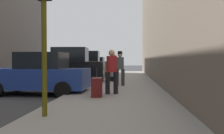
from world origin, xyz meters
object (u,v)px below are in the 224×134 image
Objects in this scene: parked_black_suv at (68,67)px; traffic_light at (44,4)px; parked_blue_sedan at (39,75)px; rolling_suitcase at (97,87)px; parked_red_hatchback at (93,66)px; pedestrian_in_red_jacket at (112,69)px; fire_hydrant at (101,74)px; duffel_bag at (112,79)px; parked_bronze_suv at (85,65)px; pedestrian_with_beanie at (120,66)px; pedestrian_in_jeans at (114,65)px.

parked_black_suv is 9.96m from traffic_light.
rolling_suitcase is (2.67, -1.50, -0.36)m from parked_blue_sedan.
pedestrian_in_red_jacket is (3.14, -16.73, 0.26)m from parked_red_hatchback.
parked_black_suv is 11.02m from parked_red_hatchback.
parked_red_hatchback is at bearing 101.37° from fire_hydrant.
traffic_light is at bearing -68.21° from parked_blue_sedan.
duffel_bag is at bearing 89.17° from rolling_suitcase.
parked_bronze_suv is 9.09m from pedestrian_with_beanie.
rolling_suitcase is (2.67, -6.50, -0.54)m from parked_black_suv.
parked_bronze_suv reaches higher than parked_blue_sedan.
parked_red_hatchback is 4.09× the size of rolling_suitcase.
pedestrian_in_red_jacket is 1.00× the size of pedestrian_in_jeans.
duffel_bag is (0.96, -1.88, -0.21)m from fire_hydrant.
rolling_suitcase is at bearing -77.98° from parked_bronze_suv.
parked_black_suv is 6.04m from parked_bronze_suv.
pedestrian_in_red_jacket is at bearing -75.03° from parked_bronze_suv.
pedestrian_with_beanie is (3.34, -2.42, 0.10)m from parked_black_suv.
parked_blue_sedan is at bearing -104.36° from fire_hydrant.
pedestrian_in_red_jacket is 5.95m from duffel_bag.
parked_blue_sedan is 1.00× the size of parked_red_hatchback.
fire_hydrant is 0.41× the size of pedestrian_in_jeans.
parked_blue_sedan is 5.00m from parked_black_suv.
duffel_bag is (2.76, 0.17, -0.74)m from parked_black_suv.
traffic_light is 2.11× the size of pedestrian_in_red_jacket.
parked_red_hatchback is 11.21m from duffel_bag.
parked_black_suv is 10.58× the size of duffel_bag.
traffic_light is (0.05, -11.68, 2.26)m from fire_hydrant.
duffel_bag is at bearing 3.47° from parked_black_suv.
parked_red_hatchback is at bearing 104.30° from duffel_bag.
pedestrian_in_red_jacket is 7.14m from pedestrian_in_jeans.
parked_bronze_suv is (-0.00, 6.04, 0.00)m from parked_black_suv.
parked_bronze_suv is 4.41m from fire_hydrant.
parked_black_suv reaches higher than parked_red_hatchback.
pedestrian_in_jeans is (2.82, -4.62, 0.07)m from parked_bronze_suv.
parked_blue_sedan is 0.92× the size of parked_black_suv.
parked_red_hatchback is 9.66× the size of duffel_bag.
parked_red_hatchback is 1.18× the size of traffic_light.
pedestrian_with_beanie is 1.71× the size of rolling_suitcase.
pedestrian_in_jeans is (-0.52, 3.84, -0.03)m from pedestrian_with_beanie.
parked_red_hatchback is (0.00, 11.01, -0.18)m from parked_black_suv.
parked_bronze_suv is at bearing 104.97° from pedestrian_in_red_jacket.
traffic_light is 3.46× the size of rolling_suitcase.
fire_hydrant is at bearing -65.68° from parked_bronze_suv.
rolling_suitcase reaches higher than duffel_bag.
parked_black_suv is 2.72× the size of pedestrian_in_jeans.
parked_red_hatchback is at bearing 106.38° from pedestrian_in_jeans.
traffic_light is 8.18× the size of duffel_bag.
parked_bronze_suv is at bearing 96.74° from traffic_light.
traffic_light reaches higher than parked_bronze_suv.
pedestrian_with_beanie reaches higher than pedestrian_in_red_jacket.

